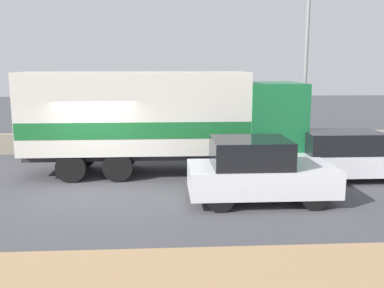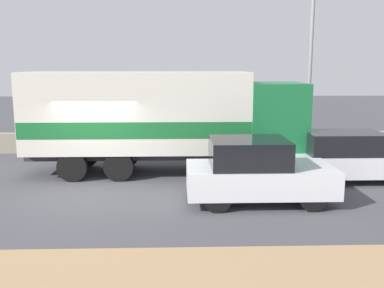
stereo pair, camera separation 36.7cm
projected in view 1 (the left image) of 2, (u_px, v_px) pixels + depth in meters
ground_plane at (90, 194)px, 12.01m from camera, size 80.00×80.00×0.00m
stone_wall_backdrop at (114, 143)px, 17.69m from camera, size 60.00×0.35×0.82m
street_lamp at (307, 51)px, 16.88m from camera, size 0.56×0.28×7.18m
box_truck at (161, 118)px, 14.04m from camera, size 9.00×2.39×3.36m
car_hatchback at (258, 171)px, 11.22m from camera, size 3.81×1.82×1.68m
car_sedan_second at (348, 156)px, 13.47m from camera, size 4.53×1.70×1.53m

